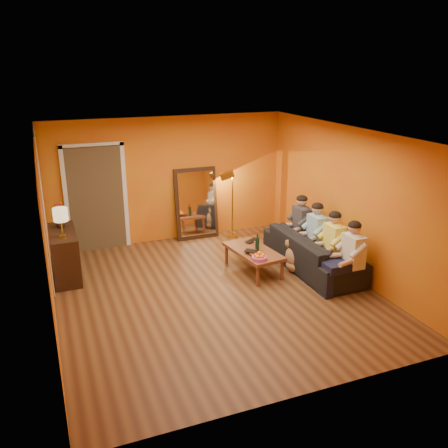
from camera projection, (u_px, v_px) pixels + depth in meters
name	position (u px, v px, depth m)	size (l,w,h in m)	color
room_shell	(207.00, 212.00, 7.75)	(5.00, 5.50, 2.60)	brown
white_accent	(43.00, 205.00, 8.10)	(0.02, 1.90, 2.58)	white
doorway_recess	(96.00, 197.00, 9.47)	(1.06, 0.30, 2.10)	#3F2D19
door_jamb_left	(66.00, 202.00, 9.17)	(0.08, 0.06, 2.20)	white
door_jamb_right	(125.00, 196.00, 9.57)	(0.08, 0.06, 2.20)	white
door_header	(91.00, 145.00, 9.02)	(1.22, 0.06, 0.08)	white
mirror_frame	(196.00, 203.00, 10.10)	(0.92, 0.06, 1.52)	#331D11
mirror_glass	(197.00, 204.00, 10.07)	(0.78, 0.02, 1.36)	white
sideboard	(65.00, 254.00, 8.29)	(0.44, 1.18, 0.85)	#331D11
table_lamp	(61.00, 223.00, 7.81)	(0.24, 0.24, 0.51)	beige
sofa	(313.00, 252.00, 8.66)	(0.89, 2.28, 0.67)	black
coffee_table	(253.00, 261.00, 8.58)	(0.62, 1.22, 0.42)	brown
floor_lamp	(232.00, 205.00, 10.12)	(0.30, 0.24, 1.44)	gold
dog	(295.00, 254.00, 8.58)	(0.34, 0.53, 0.63)	#AF824F
person_far_left	(353.00, 256.00, 7.74)	(0.70, 0.44, 1.22)	beige
person_mid_left	(334.00, 245.00, 8.22)	(0.70, 0.44, 1.22)	#F4E951
person_mid_right	(317.00, 235.00, 8.70)	(0.70, 0.44, 1.22)	#8EBCDB
person_far_right	(301.00, 226.00, 9.19)	(0.70, 0.44, 1.22)	#36363B
fruit_bowl	(259.00, 255.00, 8.06)	(0.26, 0.26, 0.16)	#C3448F
wine_bottle	(257.00, 242.00, 8.44)	(0.07, 0.07, 0.31)	black
tumbler	(257.00, 244.00, 8.64)	(0.10, 0.10, 0.10)	#B27F3F
laptop	(254.00, 241.00, 8.88)	(0.32, 0.21, 0.03)	black
book_lower	(249.00, 255.00, 8.27)	(0.20, 0.26, 0.02)	#331D11
book_mid	(249.00, 253.00, 8.28)	(0.17, 0.24, 0.02)	#A72413
book_upper	(249.00, 253.00, 8.25)	(0.16, 0.21, 0.02)	black
vase	(60.00, 222.00, 8.34)	(0.19, 0.19, 0.20)	#331D11
flowers	(59.00, 208.00, 8.26)	(0.17, 0.17, 0.48)	#A72413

